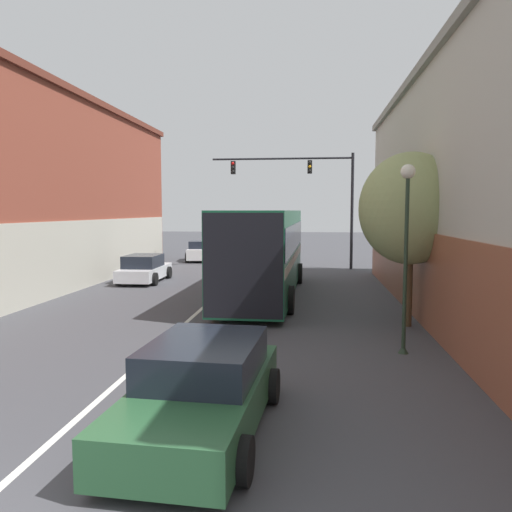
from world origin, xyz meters
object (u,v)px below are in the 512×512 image
at_px(parked_car_left_mid, 202,251).
at_px(street_tree_near, 410,209).
at_px(parked_car_left_near, 144,269).
at_px(bus, 265,248).
at_px(traffic_signal_gantry, 311,185).
at_px(hatchback_foreground, 202,389).
at_px(street_lamp, 406,236).

distance_m(parked_car_left_mid, street_tree_near, 22.28).
bearing_deg(parked_car_left_near, bus, -119.14).
distance_m(parked_car_left_near, traffic_signal_gantry, 11.57).
bearing_deg(hatchback_foreground, street_lamp, -36.35).
distance_m(hatchback_foreground, street_lamp, 6.77).
xyz_separation_m(hatchback_foreground, parked_car_left_near, (-6.66, 16.44, -0.04)).
relative_size(parked_car_left_near, street_lamp, 0.89).
bearing_deg(street_tree_near, hatchback_foreground, -120.56).
relative_size(bus, street_lamp, 2.53).
relative_size(hatchback_foreground, street_tree_near, 0.87).
relative_size(parked_car_left_mid, street_lamp, 0.91).
relative_size(hatchback_foreground, parked_car_left_mid, 1.08).
height_order(parked_car_left_mid, traffic_signal_gantry, traffic_signal_gantry).
relative_size(traffic_signal_gantry, street_tree_near, 1.62).
bearing_deg(parked_car_left_near, street_lamp, -138.47).
xyz_separation_m(bus, hatchback_foreground, (0.23, -13.06, -1.32)).
height_order(hatchback_foreground, parked_car_left_mid, hatchback_foreground).
bearing_deg(bus, parked_car_left_near, 63.23).
distance_m(hatchback_foreground, traffic_signal_gantry, 23.63).
height_order(hatchback_foreground, traffic_signal_gantry, traffic_signal_gantry).
bearing_deg(parked_car_left_mid, traffic_signal_gantry, -124.43).
bearing_deg(traffic_signal_gantry, bus, -100.48).
relative_size(bus, parked_car_left_mid, 2.79).
bearing_deg(bus, street_tree_near, -134.65).
xyz_separation_m(parked_car_left_near, traffic_signal_gantry, (8.30, 6.72, 4.47)).
xyz_separation_m(parked_car_left_near, parked_car_left_mid, (0.53, 10.79, 0.04)).
bearing_deg(parked_car_left_mid, parked_car_left_near, 170.43).
distance_m(parked_car_left_mid, street_lamp, 24.64).
bearing_deg(parked_car_left_mid, hatchback_foreground, -174.08).
bearing_deg(bus, hatchback_foreground, -178.01).
bearing_deg(street_lamp, street_tree_near, 77.98).
relative_size(parked_car_left_near, street_tree_near, 0.78).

